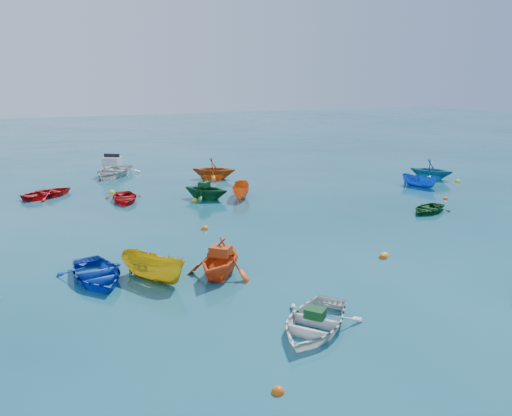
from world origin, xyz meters
name	(u,v)px	position (x,y,z in m)	size (l,w,h in m)	color
ground	(303,244)	(0.00, 0.00, 0.00)	(160.00, 160.00, 0.00)	#0A3F4C
dinghy_blue_sw	(97,280)	(-8.70, -0.52, 0.00)	(2.38, 3.33, 0.69)	#0E36AF
dinghy_white_near	(313,330)	(-3.49, -6.80, 0.00)	(2.34, 3.27, 0.68)	silver
dinghy_orange_w	(220,275)	(-4.52, -1.89, 0.00)	(2.44, 2.83, 1.49)	#F55317
sampan_yellow_mid	(154,280)	(-6.83, -1.35, 0.00)	(1.08, 2.87, 1.11)	gold
dinghy_green_e	(428,212)	(8.71, 1.87, 0.00)	(1.83, 2.56, 0.53)	#0F4113
dinghy_cyan_se	(430,179)	(15.24, 8.70, 0.00)	(2.49, 2.89, 1.52)	teal
dinghy_red_nw	(49,196)	(-9.72, 14.05, 0.00)	(2.23, 3.12, 0.65)	red
sampan_orange_n	(241,197)	(0.83, 9.02, 0.00)	(1.00, 2.65, 1.02)	orange
dinghy_green_n	(206,199)	(-1.24, 9.48, 0.00)	(2.39, 2.77, 1.46)	#114D25
sampan_blue_far	(419,187)	(12.71, 7.02, 0.00)	(0.92, 2.44, 0.94)	blue
dinghy_red_far	(125,201)	(-5.74, 10.94, 0.00)	(2.10, 2.94, 0.61)	#B90F0F
dinghy_orange_far	(214,179)	(1.24, 15.05, 0.00)	(2.61, 3.03, 1.59)	#BE5211
motorboat_white	(113,176)	(-5.12, 19.23, 0.00)	(3.18, 4.44, 1.52)	silver
tarp_green_a	(315,313)	(-3.42, -6.74, 0.48)	(0.56, 0.43, 0.27)	#11471C
tarp_orange_a	(221,251)	(-4.49, -1.85, 0.92)	(0.72, 0.55, 0.35)	#B63B12
tarp_green_b	(204,184)	(-1.31, 9.55, 0.89)	(0.65, 0.49, 0.32)	#10421A
buoy_or_a	(278,393)	(-5.74, -9.02, 0.00)	(0.31, 0.31, 0.31)	#D9500B
buoy_ye_a	(384,256)	(2.21, -2.74, 0.00)	(0.35, 0.35, 0.35)	yellow
buoy_or_b	(383,258)	(2.03, -2.87, 0.00)	(0.33, 0.33, 0.33)	#D4470B
buoy_or_c	(205,229)	(-3.24, 3.75, 0.00)	(0.36, 0.36, 0.36)	orange
buoy_ye_c	(195,201)	(-1.97, 9.34, 0.00)	(0.35, 0.35, 0.35)	yellow
buoy_or_d	(445,199)	(11.70, 3.64, 0.00)	(0.30, 0.30, 0.30)	#FF560D
buoy_ye_d	(112,193)	(-6.09, 13.42, 0.00)	(0.39, 0.39, 0.39)	yellow
buoy_or_e	(212,174)	(1.78, 16.99, 0.00)	(0.36, 0.36, 0.36)	#EC5A0C
buoy_ye_e	(458,182)	(16.22, 7.13, 0.00)	(0.37, 0.37, 0.37)	yellow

